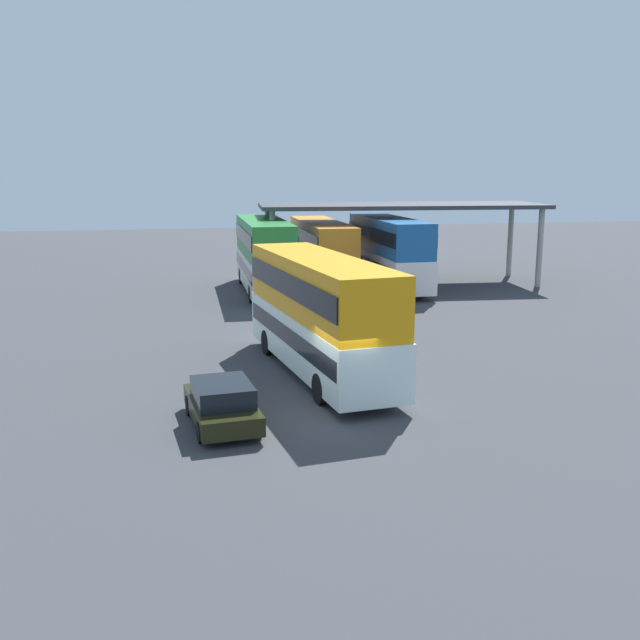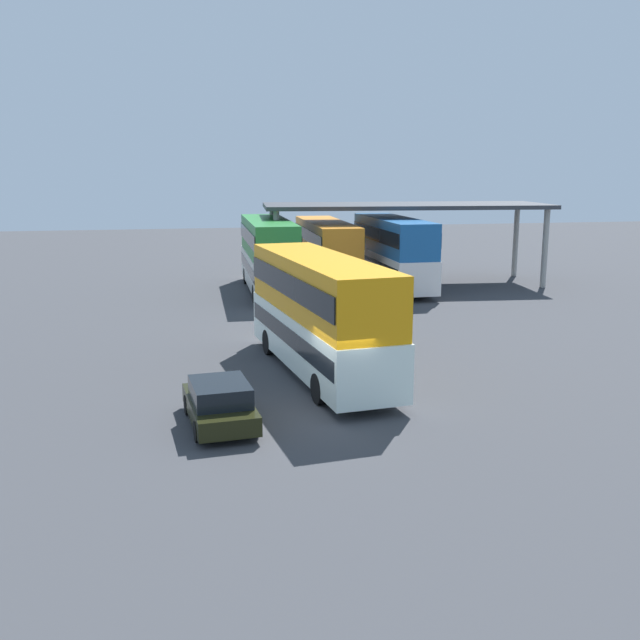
{
  "view_description": "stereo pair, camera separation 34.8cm",
  "coord_description": "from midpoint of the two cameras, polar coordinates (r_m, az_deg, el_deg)",
  "views": [
    {
      "loc": [
        -4.58,
        -20.31,
        7.39
      ],
      "look_at": [
        0.59,
        4.34,
        2.0
      ],
      "focal_mm": 40.07,
      "sensor_mm": 36.0,
      "label": 1
    },
    {
      "loc": [
        -4.24,
        -20.38,
        7.39
      ],
      "look_at": [
        0.59,
        4.34,
        2.0
      ],
      "focal_mm": 40.07,
      "sensor_mm": 36.0,
      "label": 2
    }
  ],
  "objects": [
    {
      "name": "double_decker_main",
      "position": [
        25.7,
        -0.4,
        0.75
      ],
      "size": [
        3.77,
        10.77,
        4.27
      ],
      "rotation": [
        0.0,
        0.0,
        1.7
      ],
      "color": "white",
      "rests_on": "ground_plane"
    },
    {
      "name": "double_decker_mid_row",
      "position": [
        46.42,
        -0.07,
        5.66
      ],
      "size": [
        2.85,
        11.61,
        4.0
      ],
      "rotation": [
        0.0,
        0.0,
        1.54
      ],
      "color": "white",
      "rests_on": "ground_plane"
    },
    {
      "name": "depot_canopy",
      "position": [
        46.28,
        6.27,
        8.79
      ],
      "size": [
        18.37,
        7.4,
        5.14
      ],
      "rotation": [
        0.0,
        0.0,
        -0.08
      ],
      "color": "#33353A",
      "rests_on": "ground_plane"
    },
    {
      "name": "ground_plane",
      "position": [
        22.09,
        0.35,
        -7.47
      ],
      "size": [
        140.0,
        140.0,
        0.0
      ],
      "primitive_type": "plane",
      "color": "#393B3F"
    },
    {
      "name": "parked_hatchback",
      "position": [
        21.08,
        -8.3,
        -6.63
      ],
      "size": [
        2.11,
        3.97,
        1.35
      ],
      "rotation": [
        0.0,
        0.0,
        1.67
      ],
      "color": "black",
      "rests_on": "ground_plane"
    },
    {
      "name": "double_decker_near_canopy",
      "position": [
        43.15,
        -4.71,
        5.37
      ],
      "size": [
        2.73,
        11.04,
        4.36
      ],
      "rotation": [
        0.0,
        0.0,
        1.55
      ],
      "color": "silver",
      "rests_on": "ground_plane"
    },
    {
      "name": "double_decker_far_right",
      "position": [
        44.61,
        5.28,
        5.58
      ],
      "size": [
        2.55,
        10.44,
        4.36
      ],
      "rotation": [
        0.0,
        0.0,
        1.58
      ],
      "color": "white",
      "rests_on": "ground_plane"
    }
  ]
}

